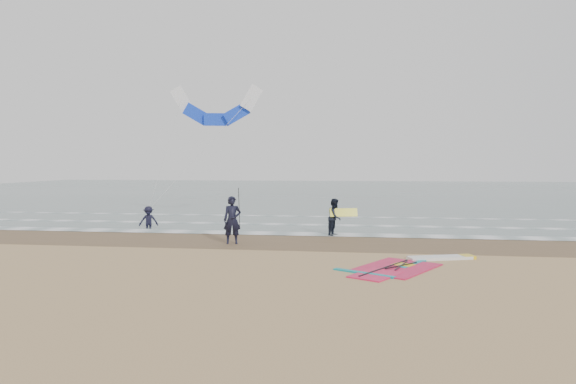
# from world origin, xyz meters

# --- Properties ---
(ground) EXTENTS (120.00, 120.00, 0.00)m
(ground) POSITION_xyz_m (0.00, 0.00, 0.00)
(ground) COLOR tan
(ground) RESTS_ON ground
(sea_water) EXTENTS (120.00, 80.00, 0.02)m
(sea_water) POSITION_xyz_m (0.00, 48.00, 0.01)
(sea_water) COLOR #47605E
(sea_water) RESTS_ON ground
(wet_sand_band) EXTENTS (120.00, 5.00, 0.01)m
(wet_sand_band) POSITION_xyz_m (0.00, 6.00, 0.00)
(wet_sand_band) COLOR brown
(wet_sand_band) RESTS_ON ground
(foam_waterline) EXTENTS (120.00, 9.15, 0.02)m
(foam_waterline) POSITION_xyz_m (0.00, 10.44, 0.03)
(foam_waterline) COLOR white
(foam_waterline) RESTS_ON ground
(windsurf_rig) EXTENTS (4.89, 4.63, 0.12)m
(windsurf_rig) POSITION_xyz_m (4.32, 1.17, 0.03)
(windsurf_rig) COLOR white
(windsurf_rig) RESTS_ON ground
(person_standing) EXTENTS (0.83, 0.65, 2.01)m
(person_standing) POSITION_xyz_m (-2.63, 4.92, 1.00)
(person_standing) COLOR black
(person_standing) RESTS_ON ground
(person_walking) EXTENTS (0.92, 1.03, 1.75)m
(person_walking) POSITION_xyz_m (1.53, 8.02, 0.87)
(person_walking) COLOR black
(person_walking) RESTS_ON ground
(person_wading) EXTENTS (1.10, 0.83, 1.51)m
(person_wading) POSITION_xyz_m (-8.25, 9.38, 0.76)
(person_wading) COLOR black
(person_wading) RESTS_ON ground
(held_pole) EXTENTS (0.17, 0.86, 1.82)m
(held_pole) POSITION_xyz_m (-2.33, 4.92, 1.47)
(held_pole) COLOR black
(held_pole) RESTS_ON ground
(carried_kiteboard) EXTENTS (1.30, 0.51, 0.39)m
(carried_kiteboard) POSITION_xyz_m (1.93, 7.92, 1.11)
(carried_kiteboard) COLOR yellow
(carried_kiteboard) RESTS_ON ground
(surf_kite) EXTENTS (5.72, 5.10, 7.18)m
(surf_kite) POSITION_xyz_m (-5.96, 14.20, 6.67)
(surf_kite) COLOR white
(surf_kite) RESTS_ON ground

